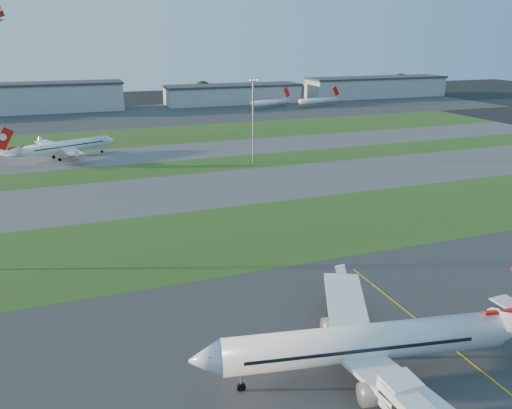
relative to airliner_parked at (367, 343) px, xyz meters
name	(u,v)px	position (x,y,z in m)	size (l,w,h in m)	color
ground	(454,387)	(8.31, -5.17, -4.43)	(700.00, 700.00, 0.00)	black
apron_near	(454,387)	(8.31, -5.17, -4.43)	(300.00, 70.00, 0.01)	#333335
grass_strip_a	(277,229)	(8.31, 46.83, -4.43)	(300.00, 34.00, 0.01)	#304C19
taxiway_a	(229,187)	(8.31, 79.83, -4.43)	(300.00, 32.00, 0.01)	#515154
grass_strip_b	(205,165)	(8.31, 104.83, -4.43)	(300.00, 18.00, 0.01)	#304C19
taxiway_b	(189,151)	(8.31, 126.83, -4.43)	(300.00, 26.00, 0.01)	#515154
grass_strip_c	(171,135)	(8.31, 159.83, -4.43)	(300.00, 40.00, 0.01)	#304C19
apron_far	(149,115)	(8.31, 219.83, -4.43)	(400.00, 80.00, 0.01)	#333335
yellow_line	(489,377)	(13.31, -5.17, -4.43)	(0.25, 60.00, 0.02)	gold
airliner_parked	(367,343)	(0.00, 0.00, 0.00)	(40.17, 33.80, 12.62)	white
airliner_taxiing	(64,147)	(-32.20, 129.44, -0.55)	(33.34, 28.34, 11.05)	white
mini_jet_near	(270,102)	(75.96, 221.24, -1.15)	(27.43, 12.00, 9.48)	white
mini_jet_far	(318,101)	(105.13, 219.60, -1.15)	(28.36, 8.33, 9.48)	white
light_mast_centre	(253,116)	(23.31, 102.83, 10.38)	(3.20, 0.70, 25.80)	gray
hangar_west	(54,97)	(-36.69, 249.83, 3.21)	(71.40, 23.00, 15.20)	#A0A3A8
hangar_east	(233,94)	(63.31, 249.83, 1.21)	(81.60, 23.00, 11.20)	#A0A3A8
hangar_far_east	(376,87)	(163.31, 249.83, 2.21)	(96.90, 23.00, 13.20)	#A0A3A8
tree_mid_west	(102,96)	(-11.69, 260.83, 1.41)	(9.90, 9.90, 10.80)	black
tree_mid_east	(203,91)	(48.31, 263.83, 2.38)	(11.55, 11.55, 12.60)	black
tree_east	(314,88)	(123.31, 261.83, 1.73)	(10.45, 10.45, 11.40)	black
tree_far_east	(400,82)	(193.31, 265.83, 3.03)	(12.65, 12.65, 13.80)	black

